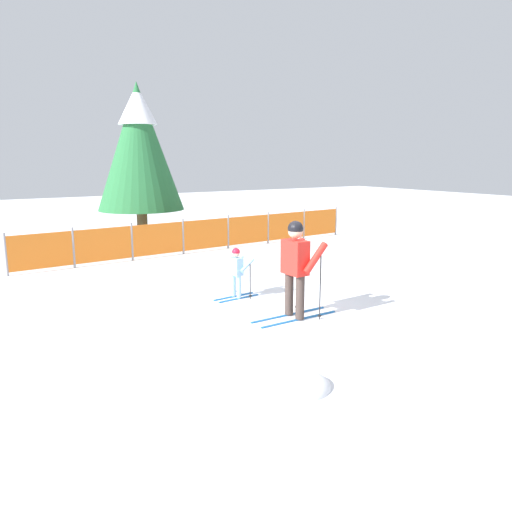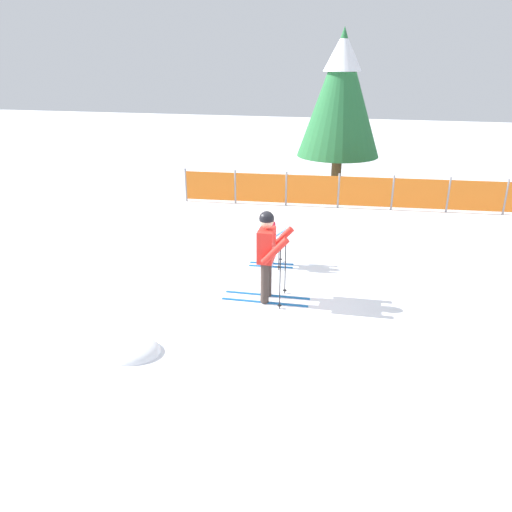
# 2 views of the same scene
# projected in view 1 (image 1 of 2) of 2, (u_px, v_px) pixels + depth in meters

# --- Properties ---
(ground_plane) EXTENTS (60.00, 60.00, 0.00)m
(ground_plane) POSITION_uv_depth(u_px,v_px,m) (301.00, 314.00, 8.76)
(ground_plane) COLOR white
(skier_adult) EXTENTS (1.58, 0.71, 1.67)m
(skier_adult) POSITION_uv_depth(u_px,v_px,m) (296.00, 261.00, 8.36)
(skier_adult) COLOR #1966B2
(skier_adult) RESTS_ON ground_plane
(skier_child) EXTENTS (0.95, 0.50, 0.99)m
(skier_child) POSITION_uv_depth(u_px,v_px,m) (237.00, 269.00, 9.64)
(skier_child) COLOR #1966B2
(skier_child) RESTS_ON ground_plane
(safety_fence) EXTENTS (10.74, 0.90, 1.01)m
(safety_fence) POSITION_uv_depth(u_px,v_px,m) (206.00, 234.00, 14.58)
(safety_fence) COLOR gray
(safety_fence) RESTS_ON ground_plane
(conifer_far) EXTENTS (2.70, 2.70, 5.01)m
(conifer_far) POSITION_uv_depth(u_px,v_px,m) (139.00, 145.00, 15.62)
(conifer_far) COLOR #4C3823
(conifer_far) RESTS_ON ground_plane
(snow_mound) EXTENTS (0.89, 0.76, 0.36)m
(snow_mound) POSITION_uv_depth(u_px,v_px,m) (295.00, 389.00, 5.90)
(snow_mound) COLOR white
(snow_mound) RESTS_ON ground_plane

